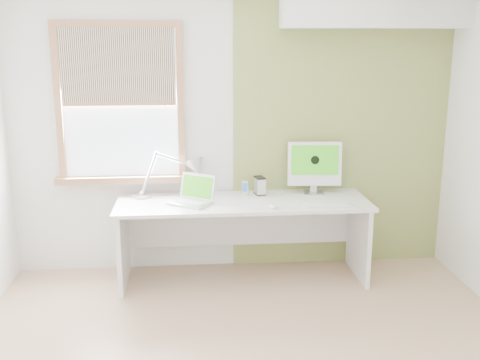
{
  "coord_description": "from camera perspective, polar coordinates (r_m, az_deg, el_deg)",
  "views": [
    {
      "loc": [
        -0.39,
        -3.34,
        2.09
      ],
      "look_at": [
        0.0,
        1.05,
        1.0
      ],
      "focal_mm": 42.4,
      "sensor_mm": 36.0,
      "label": 1
    }
  ],
  "objects": [
    {
      "name": "accent_wall",
      "position": [
        5.33,
        10.14,
        5.13
      ],
      "size": [
        2.0,
        0.02,
        2.6
      ],
      "primitive_type": "cube",
      "color": "#879947",
      "rests_on": "room"
    },
    {
      "name": "desk_lamp",
      "position": [
        5.11,
        -5.42,
        0.86
      ],
      "size": [
        0.74,
        0.32,
        0.41
      ],
      "color": "silver",
      "rests_on": "desk"
    },
    {
      "name": "imac",
      "position": [
        5.16,
        7.5,
        1.53
      ],
      "size": [
        0.49,
        0.17,
        0.48
      ],
      "color": "silver",
      "rests_on": "desk"
    },
    {
      "name": "mouse",
      "position": [
        4.73,
        3.35,
        -2.67
      ],
      "size": [
        0.08,
        0.11,
        0.03
      ],
      "primitive_type": "ellipsoid",
      "rotation": [
        0.0,
        0.0,
        0.25
      ],
      "color": "white",
      "rests_on": "desk"
    },
    {
      "name": "external_drive",
      "position": [
        5.13,
        1.99,
        -0.58
      ],
      "size": [
        0.1,
        0.14,
        0.16
      ],
      "color": "silver",
      "rests_on": "desk"
    },
    {
      "name": "soffit",
      "position": [
        5.18,
        13.42,
        16.95
      ],
      "size": [
        1.6,
        0.4,
        0.42
      ],
      "primitive_type": "cube",
      "color": "white",
      "rests_on": "room"
    },
    {
      "name": "keyboard",
      "position": [
        4.83,
        8.85,
        -2.53
      ],
      "size": [
        0.41,
        0.13,
        0.02
      ],
      "color": "white",
      "rests_on": "desk"
    },
    {
      "name": "phone_dock",
      "position": [
        5.11,
        0.5,
        -1.13
      ],
      "size": [
        0.09,
        0.09,
        0.13
      ],
      "color": "silver",
      "rests_on": "desk"
    },
    {
      "name": "window",
      "position": [
        5.12,
        -11.98,
        7.47
      ],
      "size": [
        1.2,
        0.14,
        1.42
      ],
      "color": "#976545",
      "rests_on": "room"
    },
    {
      "name": "desk",
      "position": [
        5.05,
        0.23,
        -4.05
      ],
      "size": [
        2.2,
        0.7,
        0.73
      ],
      "color": "silver",
      "rests_on": "room"
    },
    {
      "name": "room",
      "position": [
        3.46,
        1.54,
        0.68
      ],
      "size": [
        4.04,
        3.54,
        2.64
      ],
      "color": "tan",
      "rests_on": "ground"
    },
    {
      "name": "laptop",
      "position": [
        4.88,
        -4.73,
        -1.63
      ],
      "size": [
        0.43,
        0.42,
        0.24
      ],
      "color": "silver",
      "rests_on": "desk"
    }
  ]
}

